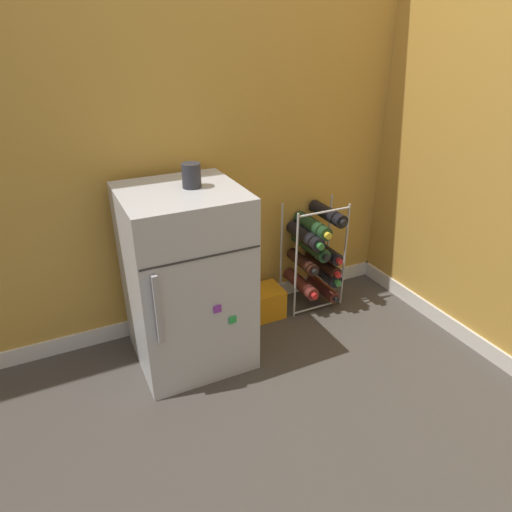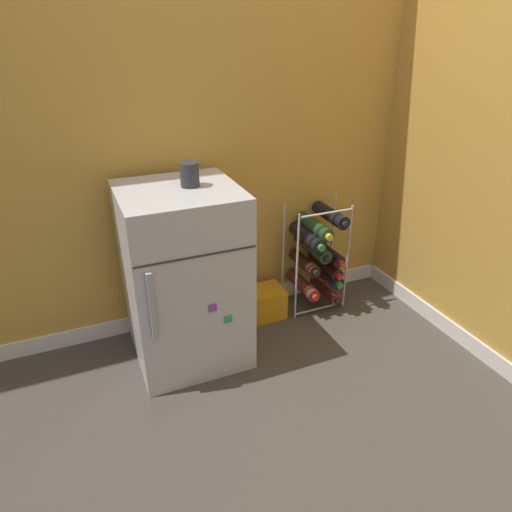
% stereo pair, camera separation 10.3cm
% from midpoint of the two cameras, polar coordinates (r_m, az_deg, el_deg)
% --- Properties ---
extents(ground_plane, '(14.00, 14.00, 0.00)m').
position_cam_midpoint_polar(ground_plane, '(2.37, 3.66, -13.31)').
color(ground_plane, '#423D38').
extents(wall_back, '(6.84, 0.07, 2.50)m').
position_cam_midpoint_polar(wall_back, '(2.41, -3.38, 19.93)').
color(wall_back, '#BC8C38').
rests_on(wall_back, ground_plane).
extents(mini_fridge, '(0.53, 0.55, 0.89)m').
position_cam_midpoint_polar(mini_fridge, '(2.22, -10.00, -2.82)').
color(mini_fridge, '#B7BABF').
rests_on(mini_fridge, ground_plane).
extents(wine_rack, '(0.34, 0.33, 0.65)m').
position_cam_midpoint_polar(wine_rack, '(2.68, 6.34, 0.30)').
color(wine_rack, '#B2B2B7').
rests_on(wine_rack, ground_plane).
extents(soda_box, '(0.21, 0.18, 0.18)m').
position_cam_midpoint_polar(soda_box, '(2.67, -0.14, -5.80)').
color(soda_box, orange).
rests_on(soda_box, ground_plane).
extents(fridge_top_cup, '(0.08, 0.08, 0.11)m').
position_cam_midpoint_polar(fridge_top_cup, '(2.05, -9.54, 9.89)').
color(fridge_top_cup, '#28282D').
rests_on(fridge_top_cup, mini_fridge).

